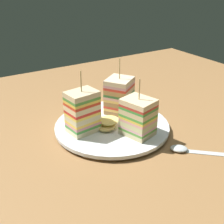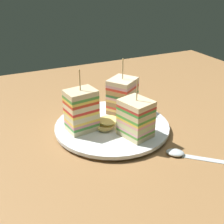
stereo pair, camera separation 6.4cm
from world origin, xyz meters
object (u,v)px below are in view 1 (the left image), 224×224
Objects in this scene: chip_pile at (108,123)px; plate at (112,126)px; sandwich_wedge_1 at (119,95)px; sandwich_wedge_2 at (83,112)px; spoon at (190,150)px; sandwich_wedge_0 at (138,117)px.

plate is at bearing -156.95° from chip_pile.
sandwich_wedge_1 is 12.20cm from sandwich_wedge_2.
sandwich_wedge_1 reaches higher than spoon.
plate is 1.89× the size of sandwich_wedge_2.
chip_pile is (6.41, 5.28, -3.15)cm from sandwich_wedge_1.
chip_pile reaches higher than spoon.
sandwich_wedge_0 is at bearing 123.93° from chip_pile.
sandwich_wedge_1 is at bearing -29.29° from sandwich_wedge_0.
chip_pile reaches higher than plate.
spoon is (-15.02, 16.19, -5.46)cm from sandwich_wedge_2.
spoon is at bearing 123.67° from chip_pile.
sandwich_wedge_0 is 11.35cm from sandwich_wedge_2.
plate is 2.09× the size of sandwich_wedge_0.
chip_pile is 17.96cm from spoon.
sandwich_wedge_2 reaches higher than sandwich_wedge_1.
chip_pile is (1.55, 0.66, 1.53)cm from plate.
spoon is (-3.49, 20.14, -5.13)cm from sandwich_wedge_1.
sandwich_wedge_2 is at bearing -5.75° from plate.
sandwich_wedge_2 reaches higher than spoon.
sandwich_wedge_2 is 22.75cm from spoon.
sandwich_wedge_2 is at bearing -14.56° from chip_pile.
spoon is (-6.09, 9.20, -4.90)cm from sandwich_wedge_0.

